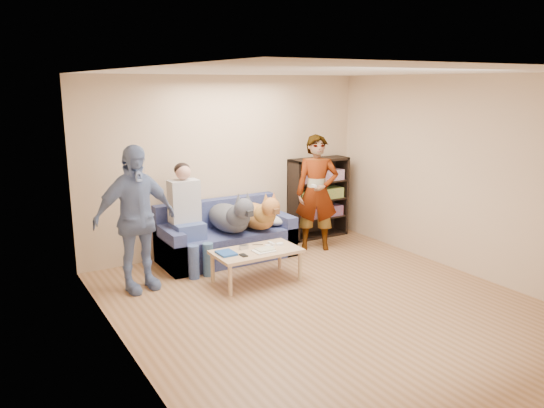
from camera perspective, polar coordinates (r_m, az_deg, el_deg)
ground at (r=6.23m, az=5.77°, el=-10.71°), size 5.00×5.00×0.00m
ceiling at (r=5.71m, az=6.38°, el=13.96°), size 5.00×5.00×0.00m
wall_back at (r=7.94m, az=-4.83°, el=4.27°), size 4.50×0.00×4.50m
wall_front at (r=4.18m, az=27.11°, el=-5.10°), size 4.50×0.00×4.50m
wall_left at (r=4.86m, az=-15.74°, el=-1.75°), size 0.00×5.00×5.00m
wall_right at (r=7.38m, az=20.21°, el=2.86°), size 0.00×5.00×5.00m
blanket at (r=7.86m, az=0.55°, el=-1.77°), size 0.38×0.32×0.13m
person_standing_right at (r=7.99m, az=4.85°, el=1.21°), size 0.76×0.69×1.74m
person_standing_left at (r=6.56m, az=-14.50°, el=-1.56°), size 1.11×0.61×1.79m
held_controller at (r=7.69m, az=4.53°, el=1.98°), size 0.06×0.12×0.03m
notebook_blue at (r=6.60m, az=-4.94°, el=-5.28°), size 0.20×0.26×0.03m
papers at (r=6.67m, az=-0.89°, el=-5.07°), size 0.26×0.20×0.02m
magazine at (r=6.70m, az=-0.75°, el=-4.87°), size 0.22×0.17×0.01m
camera_silver at (r=6.77m, az=-3.07°, el=-4.65°), size 0.11×0.06×0.05m
controller_a at (r=6.95m, az=-0.07°, el=-4.27°), size 0.04×0.13×0.03m
controller_b at (r=6.92m, az=0.85°, el=-4.34°), size 0.09×0.06×0.03m
headphone_cup_a at (r=6.81m, az=-0.13°, el=-4.67°), size 0.07×0.07×0.02m
headphone_cup_b at (r=6.88m, az=-0.47°, el=-4.50°), size 0.07×0.07×0.02m
pen_orange at (r=6.59m, az=-1.15°, el=-5.33°), size 0.13×0.06×0.01m
pen_black at (r=6.94m, az=-1.54°, el=-4.39°), size 0.13×0.08×0.01m
wallet at (r=6.52m, az=-3.09°, el=-5.53°), size 0.07×0.12×0.02m
sofa at (r=7.70m, az=-5.03°, el=-3.79°), size 1.90×0.85×0.82m
person_seated at (r=7.22m, az=-9.10°, el=-0.99°), size 0.40×0.73×1.47m
dog_gray at (r=7.45m, az=-4.42°, el=-1.37°), size 0.44×1.27×0.64m
dog_tan at (r=7.59m, az=-1.53°, el=-1.16°), size 0.42×1.17×0.61m
coffee_table at (r=6.75m, az=-1.68°, el=-5.34°), size 1.10×0.60×0.42m
bookshelf at (r=8.69m, az=4.96°, el=0.87°), size 1.00×0.34×1.30m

